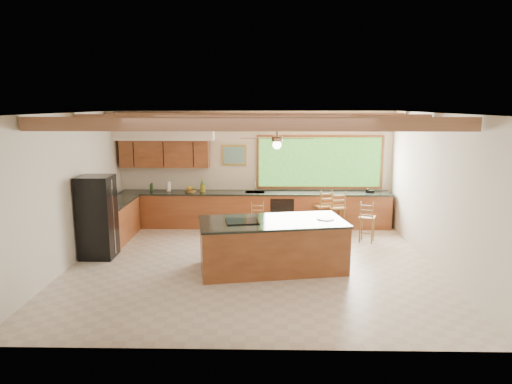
{
  "coord_description": "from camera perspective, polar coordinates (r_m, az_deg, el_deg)",
  "views": [
    {
      "loc": [
        0.26,
        -8.73,
        3.16
      ],
      "look_at": [
        0.07,
        0.8,
        1.33
      ],
      "focal_mm": 32.0,
      "sensor_mm": 36.0,
      "label": 1
    }
  ],
  "objects": [
    {
      "name": "island",
      "position": [
        8.9,
        2.01,
        -6.6
      ],
      "size": [
        2.96,
        1.77,
        0.99
      ],
      "rotation": [
        0.0,
        0.0,
        0.17
      ],
      "color": "brown",
      "rests_on": "ground"
    },
    {
      "name": "room_shell",
      "position": [
        9.44,
        -1.48,
        5.13
      ],
      "size": [
        7.27,
        6.54,
        3.02
      ],
      "color": "beige",
      "rests_on": "ground"
    },
    {
      "name": "bar_stool_d",
      "position": [
        10.86,
        13.8,
        -3.2
      ],
      "size": [
        0.45,
        0.45,
        0.97
      ],
      "rotation": [
        0.0,
        0.0,
        -0.37
      ],
      "color": "brown",
      "rests_on": "ground"
    },
    {
      "name": "bar_stool_a",
      "position": [
        10.6,
        0.24,
        -3.25
      ],
      "size": [
        0.37,
        0.37,
        0.97
      ],
      "rotation": [
        0.0,
        0.0,
        -0.08
      ],
      "color": "brown",
      "rests_on": "ground"
    },
    {
      "name": "counter_run",
      "position": [
        11.61,
        -4.22,
        -2.57
      ],
      "size": [
        7.12,
        3.1,
        1.25
      ],
      "color": "brown",
      "rests_on": "ground"
    },
    {
      "name": "ground",
      "position": [
        9.28,
        -0.54,
        -9.01
      ],
      "size": [
        7.2,
        7.2,
        0.0
      ],
      "primitive_type": "plane",
      "color": "beige",
      "rests_on": "ground"
    },
    {
      "name": "bar_stool_c",
      "position": [
        11.49,
        8.38,
        -1.87
      ],
      "size": [
        0.51,
        0.51,
        1.09
      ],
      "rotation": [
        0.0,
        0.0,
        0.37
      ],
      "color": "brown",
      "rests_on": "ground"
    },
    {
      "name": "refrigerator",
      "position": [
        10.03,
        -19.21,
        -2.97
      ],
      "size": [
        0.68,
        0.65,
        1.73
      ],
      "rotation": [
        0.0,
        0.0,
        0.0
      ],
      "color": "black",
      "rests_on": "ground"
    },
    {
      "name": "bar_stool_b",
      "position": [
        11.43,
        10.07,
        -2.04
      ],
      "size": [
        0.44,
        0.44,
        1.08
      ],
      "rotation": [
        0.0,
        0.0,
        0.15
      ],
      "color": "brown",
      "rests_on": "ground"
    }
  ]
}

